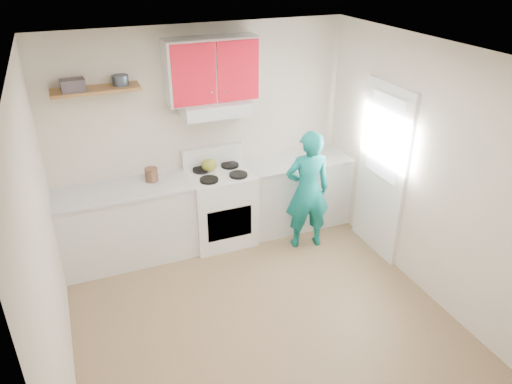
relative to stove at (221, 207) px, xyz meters
name	(u,v)px	position (x,y,z in m)	size (l,w,h in m)	color
floor	(263,319)	(-0.10, -1.57, -0.46)	(3.80, 3.80, 0.00)	brown
ceiling	(265,57)	(-0.10, -1.57, 2.14)	(3.60, 3.80, 0.04)	white
back_wall	(202,136)	(-0.10, 0.32, 0.84)	(3.60, 0.04, 2.60)	beige
front_wall	(395,358)	(-0.10, -3.47, 0.84)	(3.60, 0.04, 2.60)	beige
left_wall	(46,249)	(-1.90, -1.57, 0.84)	(0.04, 3.80, 2.60)	beige
right_wall	(428,174)	(1.70, -1.57, 0.84)	(0.04, 3.80, 2.60)	beige
door	(382,172)	(1.68, -0.88, 0.56)	(0.05, 0.85, 2.05)	white
door_glass	(384,137)	(1.65, -0.88, 0.99)	(0.01, 0.55, 0.95)	white
counter_left	(127,225)	(-1.14, 0.02, -0.01)	(1.52, 0.60, 0.90)	silver
counter_right	(296,192)	(1.04, 0.02, -0.01)	(1.32, 0.60, 0.90)	silver
stove	(221,207)	(0.00, 0.00, 0.00)	(0.76, 0.65, 0.92)	white
range_hood	(215,108)	(0.00, 0.10, 1.24)	(0.76, 0.44, 0.15)	silver
upper_cabinets	(212,70)	(0.00, 0.16, 1.66)	(1.02, 0.33, 0.70)	#B50F1E
shelf	(96,90)	(-1.25, 0.18, 1.56)	(0.90, 0.30, 0.04)	brown
books	(73,85)	(-1.47, 0.14, 1.64)	(0.23, 0.17, 0.12)	#40383D
tin	(120,80)	(-0.99, 0.19, 1.63)	(0.17, 0.17, 0.11)	#333D4C
kettle	(209,165)	(-0.09, 0.12, 0.54)	(0.18, 0.18, 0.16)	olive
crock	(152,176)	(-0.79, 0.10, 0.53)	(0.15, 0.15, 0.18)	#4B3020
cutting_board	(280,166)	(0.77, -0.05, 0.45)	(0.30, 0.22, 0.02)	olive
silicone_mat	(314,159)	(1.26, -0.01, 0.44)	(0.29, 0.25, 0.01)	red
person	(308,191)	(0.92, -0.50, 0.29)	(0.55, 0.36, 1.50)	#0C726D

